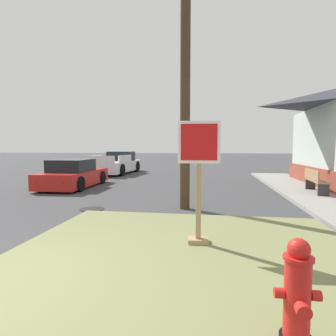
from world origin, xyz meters
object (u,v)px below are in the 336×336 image
(stop_sign, at_px, (199,184))
(pickup_truck_white, at_px, (118,164))
(fire_hydrant, at_px, (297,295))
(street_bench, at_px, (315,180))
(manhole_cover, at_px, (92,209))
(parked_sedan_red, at_px, (73,175))
(utility_pole, at_px, (185,30))

(stop_sign, height_order, pickup_truck_white, stop_sign)
(fire_hydrant, xyz_separation_m, street_bench, (3.07, 8.52, 0.07))
(manhole_cover, relative_size, parked_sedan_red, 0.17)
(parked_sedan_red, bearing_deg, manhole_cover, -56.98)
(manhole_cover, height_order, utility_pole, utility_pole)
(fire_hydrant, distance_m, pickup_truck_white, 17.39)
(stop_sign, relative_size, parked_sedan_red, 0.53)
(fire_hydrant, xyz_separation_m, pickup_truck_white, (-7.04, 15.91, 0.09))
(manhole_cover, distance_m, utility_pole, 5.70)
(manhole_cover, distance_m, pickup_truck_white, 11.24)
(manhole_cover, xyz_separation_m, utility_pole, (2.64, 0.51, 5.03))
(parked_sedan_red, xyz_separation_m, street_bench, (9.90, -0.71, 0.05))
(fire_hydrant, bearing_deg, street_bench, 70.20)
(parked_sedan_red, height_order, pickup_truck_white, pickup_truck_white)
(stop_sign, bearing_deg, manhole_cover, 140.66)
(street_bench, relative_size, utility_pole, 0.18)
(fire_hydrant, height_order, utility_pole, utility_pole)
(parked_sedan_red, bearing_deg, pickup_truck_white, 91.80)
(pickup_truck_white, distance_m, utility_pole, 12.54)
(utility_pole, bearing_deg, manhole_cover, -169.13)
(utility_pole, bearing_deg, pickup_truck_white, 118.27)
(street_bench, bearing_deg, pickup_truck_white, 143.87)
(stop_sign, xyz_separation_m, pickup_truck_white, (-6.09, 13.43, -0.52))
(manhole_cover, xyz_separation_m, street_bench, (7.19, 3.46, 0.59))
(fire_hydrant, height_order, parked_sedan_red, parked_sedan_red)
(street_bench, bearing_deg, utility_pole, -147.03)
(stop_sign, distance_m, parked_sedan_red, 8.98)
(pickup_truck_white, bearing_deg, fire_hydrant, -66.12)
(fire_hydrant, distance_m, stop_sign, 2.72)
(fire_hydrant, relative_size, street_bench, 0.53)
(pickup_truck_white, height_order, utility_pole, utility_pole)
(manhole_cover, height_order, street_bench, street_bench)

